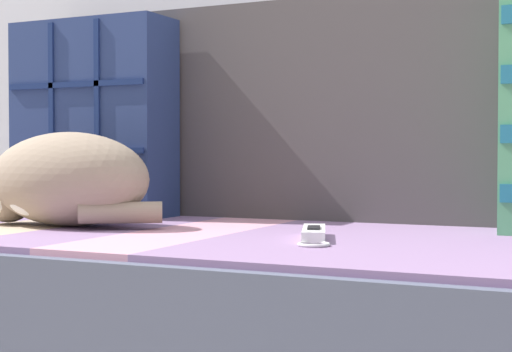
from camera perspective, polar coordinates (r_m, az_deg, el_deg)
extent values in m
cube|color=#4C5166|center=(1.34, 5.75, -9.08)|extent=(1.77, 0.77, 0.20)
cube|color=tan|center=(1.61, -14.86, -3.49)|extent=(0.17, 0.69, 0.01)
cube|color=gray|center=(1.50, -9.89, -3.81)|extent=(0.17, 0.69, 0.01)
cube|color=#C6899E|center=(1.41, -4.24, -4.13)|extent=(0.17, 0.69, 0.01)
cube|color=gray|center=(1.34, 2.11, -4.44)|extent=(0.17, 0.69, 0.01)
cube|color=gray|center=(1.28, 9.11, -4.73)|extent=(0.17, 0.69, 0.01)
cube|color=gray|center=(1.25, 16.64, -4.95)|extent=(0.17, 0.69, 0.01)
cube|color=#474242|center=(1.62, 9.55, 4.81)|extent=(1.77, 0.14, 0.46)
cube|color=navy|center=(1.77, -11.74, 4.09)|extent=(0.37, 0.13, 0.43)
cube|color=navy|center=(1.72, -13.09, 1.80)|extent=(0.35, 0.01, 0.01)
cube|color=navy|center=(1.76, -14.65, 4.09)|extent=(0.01, 0.01, 0.41)
cube|color=navy|center=(1.72, -13.12, 6.50)|extent=(0.35, 0.01, 0.01)
cube|color=navy|center=(1.68, -11.49, 4.22)|extent=(0.01, 0.01, 0.41)
ellipsoid|color=gray|center=(1.52, -13.46, -0.22)|extent=(0.34, 0.21, 0.18)
sphere|color=gray|center=(1.60, -17.56, -1.44)|extent=(0.10, 0.10, 0.10)
ellipsoid|color=white|center=(1.50, -16.23, -1.27)|extent=(0.10, 0.05, 0.08)
cylinder|color=gray|center=(1.42, -9.81, -2.64)|extent=(0.15, 0.11, 0.04)
cone|color=gray|center=(1.62, -16.96, 0.62)|extent=(0.04, 0.04, 0.04)
cube|color=white|center=(1.26, 4.24, -4.18)|extent=(0.09, 0.16, 0.02)
cube|color=black|center=(1.25, 4.23, -3.76)|extent=(0.04, 0.06, 0.00)
cube|color=black|center=(1.33, 4.28, -3.87)|extent=(0.03, 0.02, 0.02)
torus|color=silver|center=(1.16, 4.16, -4.99)|extent=(0.06, 0.06, 0.01)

